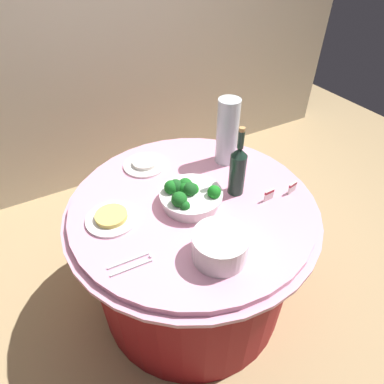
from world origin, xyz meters
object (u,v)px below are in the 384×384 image
at_px(food_plate_noodles, 112,218).
at_px(label_placard_front, 269,194).
at_px(broccoli_bowl, 189,195).
at_px(plate_stack, 220,246).
at_px(wine_bottle, 238,169).
at_px(label_placard_mid, 292,187).
at_px(food_plate_rice, 145,164).
at_px(decorative_fruit_vase, 227,135).
at_px(serving_tongs, 132,263).

relative_size(food_plate_noodles, label_placard_front, 4.00).
distance_m(broccoli_bowl, plate_stack, 0.32).
bearing_deg(label_placard_front, wine_bottle, 129.27).
bearing_deg(plate_stack, wine_bottle, 46.36).
bearing_deg(broccoli_bowl, food_plate_noodles, 168.48).
bearing_deg(plate_stack, broccoli_bowl, 82.30).
xyz_separation_m(broccoli_bowl, label_placard_mid, (0.45, -0.16, -0.02)).
relative_size(plate_stack, food_plate_noodles, 0.95).
relative_size(broccoli_bowl, food_plate_noodles, 1.27).
bearing_deg(plate_stack, food_plate_rice, 91.70).
distance_m(decorative_fruit_vase, serving_tongs, 0.80).
xyz_separation_m(broccoli_bowl, wine_bottle, (0.23, -0.03, 0.08)).
bearing_deg(label_placard_mid, food_plate_rice, 134.42).
height_order(plate_stack, food_plate_rice, plate_stack).
xyz_separation_m(decorative_fruit_vase, serving_tongs, (-0.68, -0.40, -0.15)).
distance_m(broccoli_bowl, food_plate_noodles, 0.35).
bearing_deg(broccoli_bowl, label_placard_front, -24.76).
xyz_separation_m(broccoli_bowl, plate_stack, (-0.04, -0.31, 0.01)).
distance_m(plate_stack, label_placard_mid, 0.52).
height_order(wine_bottle, label_placard_mid, wine_bottle).
xyz_separation_m(decorative_fruit_vase, label_placard_front, (-0.00, -0.36, -0.12)).
height_order(decorative_fruit_vase, food_plate_rice, decorative_fruit_vase).
xyz_separation_m(broccoli_bowl, food_plate_rice, (-0.06, 0.37, -0.04)).
xyz_separation_m(wine_bottle, decorative_fruit_vase, (0.10, 0.24, 0.02)).
height_order(wine_bottle, decorative_fruit_vase, decorative_fruit_vase).
relative_size(food_plate_rice, label_placard_front, 4.00).
distance_m(broccoli_bowl, label_placard_front, 0.36).
bearing_deg(serving_tongs, wine_bottle, 15.71).
relative_size(wine_bottle, label_placard_front, 6.11).
xyz_separation_m(broccoli_bowl, food_plate_noodles, (-0.34, 0.07, -0.04)).
distance_m(serving_tongs, label_placard_mid, 0.80).
bearing_deg(decorative_fruit_vase, broccoli_bowl, -147.62).
bearing_deg(wine_bottle, label_placard_front, -50.73).
distance_m(plate_stack, food_plate_noodles, 0.49).
relative_size(food_plate_rice, food_plate_noodles, 1.00).
bearing_deg(wine_bottle, food_plate_rice, 126.28).
bearing_deg(broccoli_bowl, serving_tongs, -151.01).
distance_m(decorative_fruit_vase, label_placard_front, 0.38).
bearing_deg(broccoli_bowl, label_placard_mid, -19.62).
distance_m(decorative_fruit_vase, food_plate_rice, 0.45).
height_order(broccoli_bowl, wine_bottle, wine_bottle).
xyz_separation_m(wine_bottle, food_plate_rice, (-0.29, 0.40, -0.12)).
bearing_deg(label_placard_mid, plate_stack, -162.97).
bearing_deg(wine_bottle, label_placard_mid, -30.17).
distance_m(plate_stack, label_placard_front, 0.40).
height_order(plate_stack, food_plate_noodles, plate_stack).
bearing_deg(broccoli_bowl, food_plate_rice, 99.73).
xyz_separation_m(serving_tongs, label_placard_front, (0.67, 0.04, 0.03)).
bearing_deg(plate_stack, decorative_fruit_vase, 54.58).
xyz_separation_m(serving_tongs, label_placard_mid, (0.80, 0.03, 0.03)).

